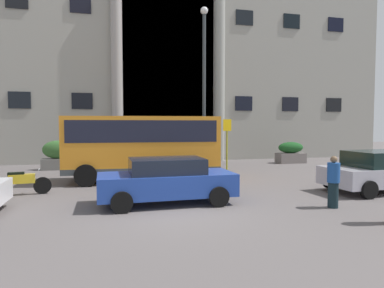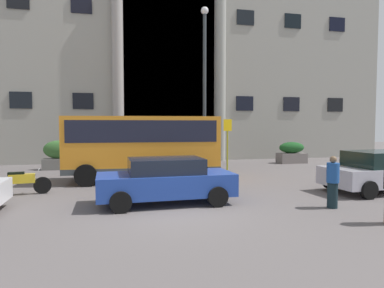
# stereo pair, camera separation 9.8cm
# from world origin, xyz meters

# --- Properties ---
(ground_plane) EXTENTS (80.00, 64.00, 0.12)m
(ground_plane) POSITION_xyz_m (0.00, 0.00, -0.06)
(ground_plane) COLOR #5F5858
(office_building_facade) EXTENTS (36.31, 9.61, 18.05)m
(office_building_facade) POSITION_xyz_m (0.01, 17.48, 9.02)
(office_building_facade) COLOR #9A978D
(office_building_facade) RESTS_ON ground_plane
(orange_minibus) EXTENTS (6.65, 2.85, 2.83)m
(orange_minibus) POSITION_xyz_m (-0.48, 5.50, 1.68)
(orange_minibus) COLOR orange
(orange_minibus) RESTS_ON ground_plane
(bus_stop_sign) EXTENTS (0.44, 0.08, 2.75)m
(bus_stop_sign) POSITION_xyz_m (3.98, 7.07, 1.70)
(bus_stop_sign) COLOR #949C1F
(bus_stop_sign) RESTS_ON ground_plane
(hedge_planter_west) EXTENTS (1.78, 0.93, 1.36)m
(hedge_planter_west) POSITION_xyz_m (9.42, 10.21, 0.66)
(hedge_planter_west) COLOR slate
(hedge_planter_west) RESTS_ON ground_plane
(hedge_planter_entrance_left) EXTENTS (1.63, 0.73, 1.61)m
(hedge_planter_entrance_left) POSITION_xyz_m (-4.75, 10.22, 0.78)
(hedge_planter_entrance_left) COLOR slate
(hedge_planter_entrance_left) RESTS_ON ground_plane
(hedge_planter_east) EXTENTS (1.48, 0.88, 1.25)m
(hedge_planter_east) POSITION_xyz_m (3.36, 10.62, 0.61)
(hedge_planter_east) COLOR slate
(hedge_planter_east) RESTS_ON ground_plane
(parked_compact_extra) EXTENTS (4.30, 2.28, 1.50)m
(parked_compact_extra) POSITION_xyz_m (7.85, 1.02, 0.76)
(parked_compact_extra) COLOR #B2B0BD
(parked_compact_extra) RESTS_ON ground_plane
(white_taxi_kerbside) EXTENTS (4.24, 2.00, 1.43)m
(white_taxi_kerbside) POSITION_xyz_m (-0.14, 0.93, 0.74)
(white_taxi_kerbside) COLOR #1F3F9B
(white_taxi_kerbside) RESTS_ON ground_plane
(motorcycle_near_kerb) EXTENTS (1.91, 0.55, 0.89)m
(motorcycle_near_kerb) POSITION_xyz_m (-4.93, 3.30, 0.45)
(motorcycle_near_kerb) COLOR black
(motorcycle_near_kerb) RESTS_ON ground_plane
(scooter_by_planter) EXTENTS (2.06, 0.58, 0.89)m
(scooter_by_planter) POSITION_xyz_m (1.12, 3.29, 0.46)
(scooter_by_planter) COLOR black
(scooter_by_planter) RESTS_ON ground_plane
(pedestrian_woman_with_bag) EXTENTS (0.36, 0.36, 1.55)m
(pedestrian_woman_with_bag) POSITION_xyz_m (4.59, -0.74, 0.77)
(pedestrian_woman_with_bag) COLOR black
(pedestrian_woman_with_bag) RESTS_ON ground_plane
(lamppost_plaza_centre) EXTENTS (0.40, 0.40, 8.72)m
(lamppost_plaza_centre) POSITION_xyz_m (3.04, 8.15, 5.00)
(lamppost_plaza_centre) COLOR #333A3D
(lamppost_plaza_centre) RESTS_ON ground_plane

